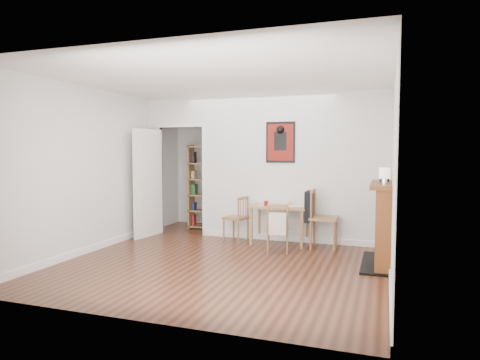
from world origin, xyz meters
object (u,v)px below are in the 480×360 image
at_px(orange_fruit, 290,203).
at_px(fireplace, 384,221).
at_px(bookshelf, 206,188).
at_px(chair_left, 236,218).
at_px(red_glass, 266,203).
at_px(chair_front, 278,227).
at_px(mantel_lamp, 385,174).
at_px(ceramic_jar_b, 387,178).
at_px(notebook, 296,206).
at_px(chair_right, 323,218).
at_px(dining_table, 280,210).
at_px(ceramic_jar_a, 383,178).

bearing_deg(orange_fruit, fireplace, -30.11).
bearing_deg(orange_fruit, bookshelf, 155.80).
bearing_deg(orange_fruit, chair_left, -177.23).
height_order(red_glass, orange_fruit, red_glass).
relative_size(chair_front, orange_fruit, 10.76).
distance_m(mantel_lamp, ceramic_jar_b, 0.57).
distance_m(bookshelf, red_glass, 1.89).
relative_size(notebook, ceramic_jar_b, 3.16).
bearing_deg(chair_right, chair_front, -140.83).
relative_size(dining_table, fireplace, 0.78).
relative_size(chair_right, notebook, 3.38).
bearing_deg(red_glass, ceramic_jar_a, -18.56).
bearing_deg(chair_front, mantel_lamp, -19.75).
distance_m(notebook, ceramic_jar_a, 1.70).
xyz_separation_m(chair_front, bookshelf, (-1.88, 1.51, 0.45)).
distance_m(ceramic_jar_a, ceramic_jar_b, 0.18).
relative_size(dining_table, chair_right, 1.00).
bearing_deg(ceramic_jar_b, chair_front, 179.92).
height_order(chair_front, ceramic_jar_b, ceramic_jar_b).
height_order(orange_fruit, notebook, orange_fruit).
height_order(fireplace, red_glass, fireplace).
bearing_deg(notebook, dining_table, -174.15).
bearing_deg(dining_table, red_glass, -146.77).
distance_m(chair_right, bookshelf, 2.73).
height_order(chair_right, fireplace, fireplace).
relative_size(dining_table, bookshelf, 0.57).
xyz_separation_m(chair_left, fireplace, (2.51, -0.85, 0.22)).
xyz_separation_m(chair_right, chair_front, (-0.63, -0.51, -0.11)).
relative_size(chair_left, red_glass, 8.92).
distance_m(chair_right, ceramic_jar_b, 1.32).
bearing_deg(chair_front, dining_table, 100.93).
distance_m(chair_front, notebook, 0.70).
height_order(chair_left, red_glass, chair_left).
height_order(chair_right, red_glass, chair_right).
xyz_separation_m(chair_front, orange_fruit, (0.05, 0.64, 0.30)).
xyz_separation_m(chair_right, ceramic_jar_b, (0.98, -0.52, 0.70)).
xyz_separation_m(orange_fruit, ceramic_jar_a, (1.52, -0.82, 0.53)).
relative_size(chair_front, ceramic_jar_b, 8.58).
bearing_deg(orange_fruit, chair_front, -94.28).
distance_m(chair_left, ceramic_jar_b, 2.72).
distance_m(bookshelf, fireplace, 3.91).
xyz_separation_m(ceramic_jar_a, ceramic_jar_b, (0.05, 0.17, -0.02)).
distance_m(dining_table, mantel_lamp, 2.18).
height_order(dining_table, ceramic_jar_a, ceramic_jar_a).
relative_size(chair_front, ceramic_jar_a, 5.88).
bearing_deg(chair_right, ceramic_jar_b, -27.67).
distance_m(red_glass, orange_fruit, 0.41).
xyz_separation_m(bookshelf, fireplace, (3.48, -1.76, -0.23)).
bearing_deg(dining_table, chair_right, -6.15).
bearing_deg(fireplace, red_glass, 159.49).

